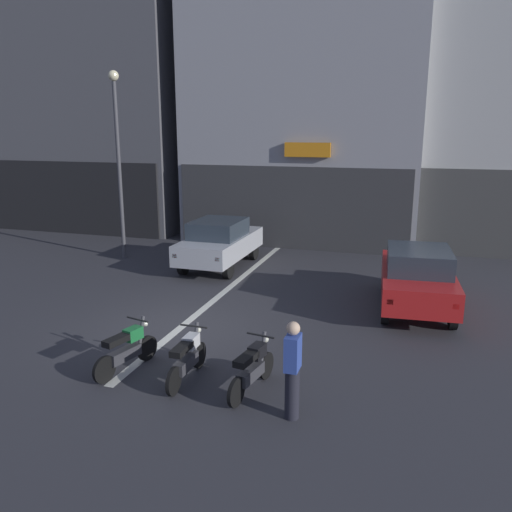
{
  "coord_description": "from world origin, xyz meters",
  "views": [
    {
      "loc": [
        5.19,
        -10.49,
        4.61
      ],
      "look_at": [
        1.28,
        2.0,
        1.4
      ],
      "focal_mm": 36.57,
      "sensor_mm": 36.0,
      "label": 1
    }
  ],
  "objects_px": {
    "car_blue_down_street": "(328,209)",
    "motorcycle_white_row_left_mid": "(187,357)",
    "person_by_motorcycles": "(292,370)",
    "motorcycle_green_row_leftmost": "(127,349)",
    "motorcycle_black_row_centre": "(252,368)",
    "car_red_parked_kerbside": "(417,276)",
    "street_lamp": "(118,147)",
    "car_silver_crossing_near": "(220,242)"
  },
  "relations": [
    {
      "from": "car_blue_down_street",
      "to": "motorcycle_white_row_left_mid",
      "type": "bearing_deg",
      "value": -89.4
    },
    {
      "from": "motorcycle_white_row_left_mid",
      "to": "person_by_motorcycles",
      "type": "height_order",
      "value": "person_by_motorcycles"
    },
    {
      "from": "motorcycle_green_row_leftmost",
      "to": "motorcycle_black_row_centre",
      "type": "bearing_deg",
      "value": -1.29
    },
    {
      "from": "car_red_parked_kerbside",
      "to": "motorcycle_white_row_left_mid",
      "type": "bearing_deg",
      "value": -126.55
    },
    {
      "from": "motorcycle_green_row_leftmost",
      "to": "motorcycle_black_row_centre",
      "type": "height_order",
      "value": "same"
    },
    {
      "from": "street_lamp",
      "to": "motorcycle_white_row_left_mid",
      "type": "distance_m",
      "value": 10.81
    },
    {
      "from": "street_lamp",
      "to": "person_by_motorcycles",
      "type": "xyz_separation_m",
      "value": [
        8.42,
        -8.78,
        -3.14
      ]
    },
    {
      "from": "car_red_parked_kerbside",
      "to": "motorcycle_black_row_centre",
      "type": "height_order",
      "value": "car_red_parked_kerbside"
    },
    {
      "from": "car_silver_crossing_near",
      "to": "motorcycle_white_row_left_mid",
      "type": "distance_m",
      "value": 8.26
    },
    {
      "from": "motorcycle_black_row_centre",
      "to": "person_by_motorcycles",
      "type": "relative_size",
      "value": 0.99
    },
    {
      "from": "street_lamp",
      "to": "motorcycle_green_row_leftmost",
      "type": "bearing_deg",
      "value": -58.44
    },
    {
      "from": "motorcycle_white_row_left_mid",
      "to": "car_blue_down_street",
      "type": "bearing_deg",
      "value": 90.6
    },
    {
      "from": "car_red_parked_kerbside",
      "to": "motorcycle_green_row_leftmost",
      "type": "height_order",
      "value": "car_red_parked_kerbside"
    },
    {
      "from": "car_silver_crossing_near",
      "to": "motorcycle_white_row_left_mid",
      "type": "height_order",
      "value": "car_silver_crossing_near"
    },
    {
      "from": "car_red_parked_kerbside",
      "to": "street_lamp",
      "type": "bearing_deg",
      "value": 165.52
    },
    {
      "from": "motorcycle_green_row_leftmost",
      "to": "motorcycle_black_row_centre",
      "type": "xyz_separation_m",
      "value": [
        2.58,
        -0.06,
        0.0
      ]
    },
    {
      "from": "car_red_parked_kerbside",
      "to": "car_blue_down_street",
      "type": "bearing_deg",
      "value": 111.13
    },
    {
      "from": "car_blue_down_street",
      "to": "motorcycle_green_row_leftmost",
      "type": "relative_size",
      "value": 2.54
    },
    {
      "from": "street_lamp",
      "to": "motorcycle_white_row_left_mid",
      "type": "xyz_separation_m",
      "value": [
        6.24,
        -8.08,
        -3.53
      ]
    },
    {
      "from": "car_blue_down_street",
      "to": "car_red_parked_kerbside",
      "type": "bearing_deg",
      "value": -68.87
    },
    {
      "from": "car_blue_down_street",
      "to": "car_silver_crossing_near",
      "type": "bearing_deg",
      "value": -104.92
    },
    {
      "from": "motorcycle_white_row_left_mid",
      "to": "street_lamp",
      "type": "bearing_deg",
      "value": 127.69
    },
    {
      "from": "car_silver_crossing_near",
      "to": "motorcycle_white_row_left_mid",
      "type": "bearing_deg",
      "value": -73.03
    },
    {
      "from": "car_red_parked_kerbside",
      "to": "person_by_motorcycles",
      "type": "height_order",
      "value": "person_by_motorcycles"
    },
    {
      "from": "street_lamp",
      "to": "motorcycle_white_row_left_mid",
      "type": "height_order",
      "value": "street_lamp"
    },
    {
      "from": "motorcycle_black_row_centre",
      "to": "car_blue_down_street",
      "type": "bearing_deg",
      "value": 95.11
    },
    {
      "from": "street_lamp",
      "to": "car_blue_down_street",
      "type": "bearing_deg",
      "value": 53.47
    },
    {
      "from": "car_silver_crossing_near",
      "to": "motorcycle_green_row_leftmost",
      "type": "xyz_separation_m",
      "value": [
        1.12,
        -7.88,
        -0.43
      ]
    },
    {
      "from": "car_silver_crossing_near",
      "to": "motorcycle_black_row_centre",
      "type": "relative_size",
      "value": 2.48
    },
    {
      "from": "motorcycle_white_row_left_mid",
      "to": "person_by_motorcycles",
      "type": "bearing_deg",
      "value": -17.85
    },
    {
      "from": "car_silver_crossing_near",
      "to": "person_by_motorcycles",
      "type": "xyz_separation_m",
      "value": [
        4.59,
        -8.59,
        -0.03
      ]
    },
    {
      "from": "car_blue_down_street",
      "to": "street_lamp",
      "type": "height_order",
      "value": "street_lamp"
    },
    {
      "from": "motorcycle_green_row_leftmost",
      "to": "motorcycle_black_row_centre",
      "type": "distance_m",
      "value": 2.58
    },
    {
      "from": "car_silver_crossing_near",
      "to": "car_red_parked_kerbside",
      "type": "distance_m",
      "value": 6.88
    },
    {
      "from": "person_by_motorcycles",
      "to": "car_blue_down_street",
      "type": "bearing_deg",
      "value": 97.87
    },
    {
      "from": "car_silver_crossing_near",
      "to": "car_blue_down_street",
      "type": "height_order",
      "value": "same"
    },
    {
      "from": "car_silver_crossing_near",
      "to": "car_blue_down_street",
      "type": "relative_size",
      "value": 0.99
    },
    {
      "from": "motorcycle_white_row_left_mid",
      "to": "person_by_motorcycles",
      "type": "xyz_separation_m",
      "value": [
        2.18,
        -0.7,
        0.4
      ]
    },
    {
      "from": "car_red_parked_kerbside",
      "to": "car_blue_down_street",
      "type": "distance_m",
      "value": 11.63
    },
    {
      "from": "street_lamp",
      "to": "motorcycle_black_row_centre",
      "type": "bearing_deg",
      "value": -47.17
    },
    {
      "from": "motorcycle_white_row_left_mid",
      "to": "motorcycle_green_row_leftmost",
      "type": "bearing_deg",
      "value": 179.62
    },
    {
      "from": "street_lamp",
      "to": "motorcycle_black_row_centre",
      "type": "height_order",
      "value": "street_lamp"
    }
  ]
}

